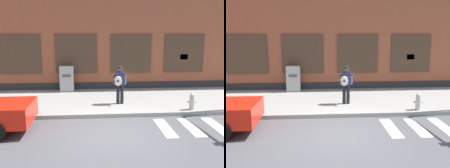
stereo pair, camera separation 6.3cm
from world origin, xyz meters
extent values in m
plane|color=#4C4C51|center=(0.00, 0.00, 0.00)|extent=(160.00, 160.00, 0.00)
cube|color=gray|center=(0.00, 4.22, 0.08)|extent=(28.00, 4.85, 0.16)
cube|color=brown|center=(0.00, 8.65, 4.24)|extent=(28.00, 4.00, 8.47)
cube|color=#28282B|center=(0.00, 6.63, 0.28)|extent=(28.00, 0.04, 0.55)
cube|color=#473323|center=(-4.64, 6.62, 2.17)|extent=(2.31, 0.06, 2.17)
cube|color=black|center=(-4.64, 6.61, 2.17)|extent=(2.19, 0.03, 2.05)
cube|color=#473323|center=(-1.55, 6.62, 2.17)|extent=(2.31, 0.06, 2.17)
cube|color=black|center=(-1.55, 6.61, 2.17)|extent=(2.19, 0.03, 2.05)
cube|color=#473323|center=(1.55, 6.62, 2.17)|extent=(2.31, 0.06, 2.17)
cube|color=black|center=(1.55, 6.61, 2.17)|extent=(2.19, 0.03, 2.05)
cube|color=#473323|center=(4.64, 6.62, 2.17)|extent=(2.31, 0.06, 2.17)
cube|color=black|center=(4.64, 6.61, 2.17)|extent=(2.19, 0.03, 2.05)
cube|color=yellow|center=(4.64, 6.60, 1.97)|extent=(0.44, 0.02, 0.30)
cube|color=silver|center=(1.86, 0.50, 0.01)|extent=(0.42, 1.90, 0.01)
cube|color=silver|center=(2.81, 0.50, 0.01)|extent=(0.42, 1.90, 0.01)
cube|color=silver|center=(3.77, 0.50, 0.01)|extent=(0.42, 1.90, 0.01)
cube|color=silver|center=(-2.80, 1.21, 0.74)|extent=(0.06, 0.24, 0.12)
cube|color=silver|center=(-2.81, 0.07, 0.74)|extent=(0.06, 0.24, 0.12)
cylinder|color=black|center=(-3.73, 1.52, 0.33)|extent=(0.66, 0.25, 0.66)
cylinder|color=black|center=(0.65, 3.35, 0.58)|extent=(0.15, 0.15, 0.85)
cylinder|color=black|center=(0.47, 3.36, 0.58)|extent=(0.15, 0.15, 0.85)
cube|color=navy|center=(0.56, 3.36, 1.31)|extent=(0.41, 0.28, 0.61)
sphere|color=brown|center=(0.56, 3.36, 1.73)|extent=(0.22, 0.22, 0.22)
cylinder|color=#333338|center=(0.56, 3.36, 1.79)|extent=(0.27, 0.28, 0.02)
cylinder|color=#333338|center=(0.56, 3.36, 1.84)|extent=(0.18, 0.18, 0.09)
cylinder|color=navy|center=(0.78, 3.23, 1.27)|extent=(0.17, 0.52, 0.39)
cylinder|color=navy|center=(0.30, 3.30, 1.27)|extent=(0.17, 0.52, 0.39)
ellipsoid|color=silver|center=(0.45, 3.20, 1.24)|extent=(0.37, 0.17, 0.44)
cylinder|color=black|center=(0.44, 3.14, 1.24)|extent=(0.09, 0.02, 0.09)
cylinder|color=brown|center=(0.70, 3.14, 1.42)|extent=(0.47, 0.11, 0.34)
cube|color=#9E9E9E|center=(-2.07, 6.20, 0.85)|extent=(0.75, 0.50, 1.39)
cube|color=#4C4C4C|center=(-2.07, 5.93, 1.06)|extent=(0.45, 0.02, 0.16)
cylinder|color=#B2ADA8|center=(3.46, 2.15, 0.43)|extent=(0.20, 0.20, 0.55)
sphere|color=#B2ADA8|center=(3.46, 2.15, 0.77)|extent=(0.18, 0.18, 0.18)
cylinder|color=#B2ADA8|center=(3.32, 2.15, 0.49)|extent=(0.10, 0.07, 0.07)
cylinder|color=#B2ADA8|center=(3.60, 2.15, 0.49)|extent=(0.10, 0.07, 0.07)
camera|label=1|loc=(-0.76, -8.17, 3.33)|focal=42.00mm
camera|label=2|loc=(-0.69, -8.18, 3.33)|focal=42.00mm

